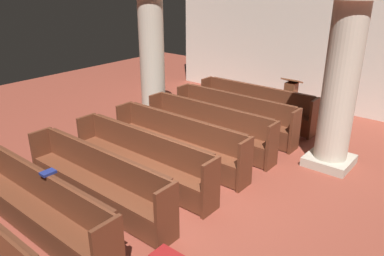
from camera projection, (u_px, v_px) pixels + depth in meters
name	position (u px, v px, depth m)	size (l,w,h in m)	color
ground_plane	(183.00, 194.00, 6.51)	(19.20, 19.20, 0.00)	brown
back_wall	(330.00, 28.00, 10.03)	(10.00, 0.16, 4.50)	silver
pew_row_0	(256.00, 104.00, 9.60)	(3.18, 0.47, 0.94)	brown
pew_row_1	(234.00, 114.00, 8.88)	(3.18, 0.46, 0.94)	brown
pew_row_2	(209.00, 126.00, 8.17)	(3.18, 0.46, 0.94)	brown
pew_row_3	(179.00, 140.00, 7.45)	(3.18, 0.47, 0.94)	brown
pew_row_4	(142.00, 157.00, 6.73)	(3.18, 0.46, 0.94)	brown
pew_row_5	(97.00, 178.00, 6.02)	(3.18, 0.46, 0.94)	brown
pew_row_6	(40.00, 205.00, 5.30)	(3.18, 0.47, 0.94)	brown
pillar_aisle_side	(342.00, 77.00, 6.87)	(0.92, 0.92, 3.46)	#B6AD9A
pillar_far_side	(152.00, 50.00, 9.53)	(0.92, 0.92, 3.46)	#B6AD9A
lectern	(290.00, 101.00, 9.97)	(0.48, 0.45, 1.08)	brown
hymn_book	(48.00, 173.00, 5.24)	(0.14, 0.20, 0.04)	navy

